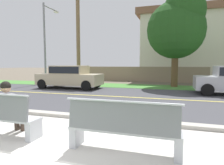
% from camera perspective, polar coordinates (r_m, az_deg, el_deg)
% --- Properties ---
extents(ground_plane, '(140.00, 140.00, 0.00)m').
position_cam_1_polar(ground_plane, '(11.25, 5.26, -3.02)').
color(ground_plane, '#665B4C').
extents(sidewalk_pavement, '(44.00, 3.60, 0.01)m').
position_cam_1_polar(sidewalk_pavement, '(4.34, -17.29, -16.87)').
color(sidewalk_pavement, beige).
rests_on(sidewalk_pavement, ground_plane).
extents(curb_edge, '(44.00, 0.30, 0.11)m').
position_cam_1_polar(curb_edge, '(5.94, -6.41, -10.06)').
color(curb_edge, '#ADA89E').
rests_on(curb_edge, ground_plane).
extents(street_asphalt, '(52.00, 8.00, 0.01)m').
position_cam_1_polar(street_asphalt, '(9.80, 3.42, -4.22)').
color(street_asphalt, '#424247').
rests_on(street_asphalt, ground_plane).
extents(road_centre_line, '(48.00, 0.14, 0.01)m').
position_cam_1_polar(road_centre_line, '(9.80, 3.42, -4.19)').
color(road_centre_line, '#E0CC4C').
rests_on(road_centre_line, ground_plane).
extents(far_verge_grass, '(48.00, 2.80, 0.02)m').
position_cam_1_polar(far_verge_grass, '(14.66, 8.12, -1.08)').
color(far_verge_grass, '#478438').
rests_on(far_verge_grass, ground_plane).
extents(bench_right, '(2.06, 0.48, 1.01)m').
position_cam_1_polar(bench_right, '(3.65, 3.13, -13.24)').
color(bench_right, silver).
rests_on(bench_right, ground_plane).
extents(seated_person_grey, '(0.52, 0.68, 1.25)m').
position_cam_1_polar(seated_person_grey, '(5.10, -27.51, -6.04)').
color(seated_person_grey, '#47382D').
rests_on(seated_person_grey, ground_plane).
extents(car_beige_far, '(4.30, 1.86, 1.54)m').
position_cam_1_polar(car_beige_far, '(13.57, -12.17, 1.93)').
color(car_beige_far, '#C6B793').
rests_on(car_beige_far, ground_plane).
extents(streetlamp, '(0.24, 2.10, 6.59)m').
position_cam_1_polar(streetlamp, '(17.60, -18.59, 12.12)').
color(streetlamp, gray).
rests_on(streetlamp, ground_plane).
extents(shade_tree_far_left, '(4.03, 4.03, 6.65)m').
position_cam_1_polar(shade_tree_far_left, '(14.95, 18.57, 15.41)').
color(shade_tree_far_left, brown).
rests_on(shade_tree_far_left, ground_plane).
extents(palm_tree_tall, '(2.09, 1.98, 8.82)m').
position_cam_1_polar(palm_tree_tall, '(18.16, -9.96, 22.65)').
color(palm_tree_tall, brown).
rests_on(palm_tree_tall, ground_plane).
extents(garden_wall, '(13.00, 0.36, 1.40)m').
position_cam_1_polar(garden_wall, '(18.78, 6.50, 2.45)').
color(garden_wall, gray).
rests_on(garden_wall, ground_plane).
extents(house_across_street, '(11.59, 6.91, 6.81)m').
position_cam_1_polar(house_across_street, '(21.83, 23.75, 9.66)').
color(house_across_street, beige).
rests_on(house_across_street, ground_plane).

